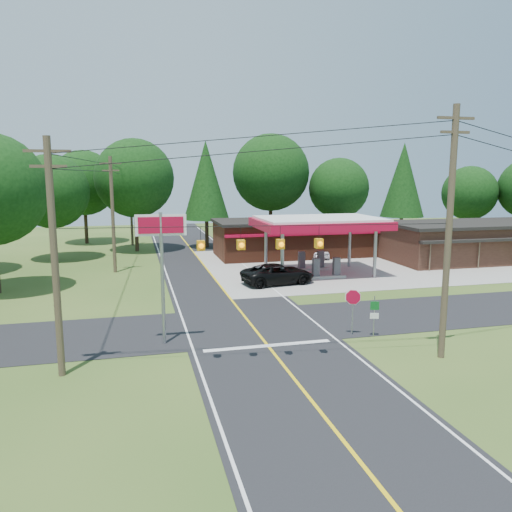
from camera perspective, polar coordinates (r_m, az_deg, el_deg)
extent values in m
plane|color=#314E1B|center=(28.62, -0.54, -7.92)|extent=(120.00, 120.00, 0.00)
cube|color=black|center=(28.61, -0.54, -7.90)|extent=(8.00, 120.00, 0.02)
cube|color=black|center=(28.61, -0.54, -7.89)|extent=(70.00, 7.00, 0.02)
cube|color=yellow|center=(28.61, -0.54, -7.87)|extent=(0.15, 110.00, 0.00)
cylinder|color=gray|center=(39.30, 3.03, -0.03)|extent=(0.28, 0.28, 4.20)
cylinder|color=gray|center=(44.05, 1.14, 0.99)|extent=(0.28, 0.28, 4.20)
cylinder|color=gray|center=(42.30, 13.46, 0.39)|extent=(0.28, 0.28, 4.20)
cylinder|color=gray|center=(46.74, 10.66, 1.32)|extent=(0.28, 0.28, 4.20)
cube|color=#AB0928|center=(42.65, 7.23, 3.69)|extent=(10.60, 7.40, 0.70)
cube|color=white|center=(42.61, 7.25, 4.23)|extent=(10.00, 7.00, 0.25)
cube|color=#9E9B93|center=(41.62, 8.00, -2.34)|extent=(3.20, 0.90, 0.22)
cube|color=#3F3F44|center=(41.14, 6.87, -1.29)|extent=(0.55, 0.45, 1.50)
cube|color=#3F3F44|center=(41.80, 9.18, -1.17)|extent=(0.55, 0.45, 1.50)
cube|color=#9E9B93|center=(44.91, 6.30, -1.45)|extent=(3.20, 0.90, 0.22)
cube|color=#3F3F44|center=(44.47, 5.23, -0.46)|extent=(0.55, 0.45, 1.50)
cube|color=#3F3F44|center=(45.08, 7.39, -0.37)|extent=(0.55, 0.45, 1.50)
cube|color=#552818|center=(52.64, 4.29, 1.95)|extent=(16.00, 7.00, 3.50)
cube|color=black|center=(52.43, 4.32, 4.01)|extent=(16.40, 7.40, 0.30)
cube|color=#AB0928|center=(49.14, 5.61, 2.53)|extent=(16.00, 0.50, 0.25)
cube|color=#351D15|center=(55.09, 24.78, 1.45)|extent=(20.00, 8.00, 3.50)
cube|color=black|center=(54.89, 24.92, 3.41)|extent=(20.40, 8.40, 0.30)
cylinder|color=#473828|center=(24.12, 21.14, 2.19)|extent=(0.30, 0.30, 11.50)
cube|color=#473828|center=(24.08, 21.88, 14.43)|extent=(1.80, 0.12, 0.12)
cube|color=#473828|center=(24.03, 21.80, 13.01)|extent=(1.40, 0.12, 0.12)
cylinder|color=#473828|center=(22.11, -22.03, -0.43)|extent=(0.30, 0.30, 10.00)
cube|color=#473828|center=(21.85, -22.74, 11.02)|extent=(1.80, 0.12, 0.12)
cube|color=#473828|center=(21.84, -22.64, 9.45)|extent=(1.40, 0.12, 0.12)
cylinder|color=#473828|center=(44.77, -16.06, 4.50)|extent=(0.30, 0.30, 10.00)
cube|color=#473828|center=(44.64, -16.31, 10.14)|extent=(1.80, 0.12, 0.12)
cube|color=#473828|center=(44.63, -16.28, 9.37)|extent=(1.40, 0.12, 0.12)
cylinder|color=#473828|center=(61.71, -14.10, 5.58)|extent=(0.30, 0.30, 9.50)
cube|color=orange|center=(21.29, -6.33, 1.21)|extent=(0.32, 0.32, 0.42)
cube|color=orange|center=(21.38, -1.74, 1.29)|extent=(0.32, 0.32, 0.42)
cube|color=orange|center=(21.60, 2.79, 1.37)|extent=(0.32, 0.32, 0.42)
cube|color=orange|center=(21.96, 7.19, 1.44)|extent=(0.32, 0.32, 0.42)
cylinder|color=#332316|center=(53.56, -22.03, 1.67)|extent=(0.44, 0.44, 3.96)
sphere|color=black|center=(53.19, -22.35, 6.84)|extent=(7.26, 7.26, 7.26)
cylinder|color=#332316|center=(56.93, -13.50, 2.88)|extent=(0.44, 0.44, 4.68)
sphere|color=black|center=(56.60, -13.72, 8.64)|extent=(8.58, 8.58, 8.58)
cylinder|color=#332316|center=(58.53, -5.64, 3.08)|extent=(0.44, 0.44, 4.32)
cone|color=black|center=(58.19, -5.73, 8.61)|extent=(5.28, 5.28, 9.00)
cylinder|color=#332316|center=(61.11, 1.67, 3.73)|extent=(0.44, 0.44, 5.04)
sphere|color=black|center=(60.82, 1.70, 9.51)|extent=(9.24, 9.24, 9.24)
cylinder|color=#332316|center=(61.93, 9.33, 3.18)|extent=(0.44, 0.44, 3.96)
sphere|color=black|center=(61.61, 9.45, 7.66)|extent=(7.26, 7.26, 7.26)
cylinder|color=#332316|center=(64.60, 16.24, 3.34)|extent=(0.44, 0.44, 4.32)
cone|color=black|center=(64.29, 16.47, 8.34)|extent=(5.28, 5.28, 9.00)
cylinder|color=#332316|center=(67.38, 22.99, 2.90)|extent=(0.44, 0.44, 3.60)
sphere|color=black|center=(67.09, 23.23, 6.63)|extent=(6.60, 6.60, 6.60)
cylinder|color=#332316|center=(65.16, -18.85, 3.26)|extent=(0.44, 0.44, 4.32)
sphere|color=black|center=(64.86, -19.10, 7.90)|extent=(7.92, 7.92, 7.92)
imported|color=black|center=(38.92, 2.52, -2.07)|extent=(6.51, 6.51, 1.59)
imported|color=white|center=(51.58, 7.08, 0.60)|extent=(4.75, 4.75, 1.44)
cylinder|color=gray|center=(25.16, -10.64, -2.65)|extent=(0.18, 0.18, 6.67)
cube|color=white|center=(24.75, -10.83, 3.50)|extent=(2.48, 0.18, 1.05)
cube|color=#AB0928|center=(24.70, -10.82, 3.48)|extent=(2.18, 0.15, 0.81)
cylinder|color=gray|center=(27.07, 10.96, -6.47)|extent=(0.07, 0.07, 2.39)
cylinder|color=gray|center=(27.09, 13.33, -6.74)|extent=(0.06, 0.06, 2.21)
cube|color=#0C591E|center=(26.90, 13.42, -5.54)|extent=(0.44, 0.17, 0.45)
cube|color=white|center=(27.05, 13.37, -6.67)|extent=(0.44, 0.17, 0.30)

